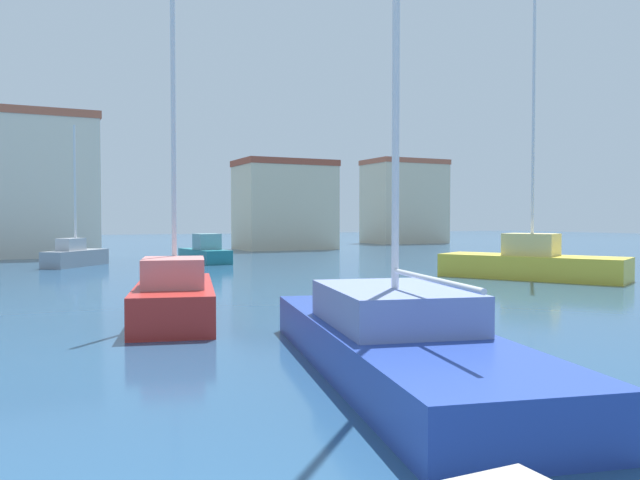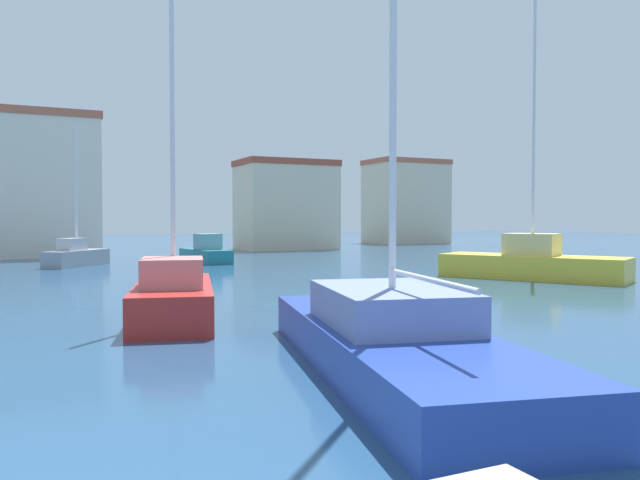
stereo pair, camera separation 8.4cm
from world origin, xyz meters
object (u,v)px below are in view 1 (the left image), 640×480
(motorboat_teal_distant_north, at_px, (205,253))
(sailboat_grey_center_channel, at_px, (75,255))
(sailboat_red_far_right, at_px, (175,296))
(sailboat_blue_behind_lamppost, at_px, (394,339))
(sailboat_yellow_far_left, at_px, (532,263))

(motorboat_teal_distant_north, bearing_deg, sailboat_grey_center_channel, 177.38)
(sailboat_grey_center_channel, xyz_separation_m, sailboat_red_far_right, (0.70, -20.10, 0.00))
(sailboat_grey_center_channel, relative_size, sailboat_red_far_right, 0.94)
(sailboat_grey_center_channel, bearing_deg, sailboat_blue_behind_lamppost, -84.24)
(sailboat_red_far_right, bearing_deg, sailboat_grey_center_channel, 91.99)
(sailboat_blue_behind_lamppost, xyz_separation_m, motorboat_teal_distant_north, (4.19, 26.69, 0.00))
(sailboat_grey_center_channel, xyz_separation_m, sailboat_blue_behind_lamppost, (2.72, -27.01, -0.04))
(sailboat_yellow_far_left, height_order, motorboat_teal_distant_north, sailboat_yellow_far_left)
(sailboat_grey_center_channel, distance_m, sailboat_red_far_right, 20.11)
(sailboat_grey_center_channel, bearing_deg, sailboat_yellow_far_left, -43.24)
(sailboat_blue_behind_lamppost, xyz_separation_m, sailboat_yellow_far_left, (13.94, 11.34, 0.12))
(sailboat_blue_behind_lamppost, relative_size, sailboat_yellow_far_left, 0.82)
(sailboat_yellow_far_left, xyz_separation_m, motorboat_teal_distant_north, (-9.75, 15.35, -0.11))
(sailboat_grey_center_channel, height_order, motorboat_teal_distant_north, sailboat_grey_center_channel)
(sailboat_grey_center_channel, distance_m, motorboat_teal_distant_north, 6.92)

